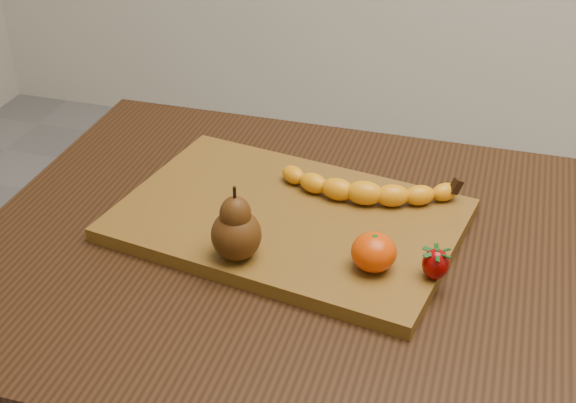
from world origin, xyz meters
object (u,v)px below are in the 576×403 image
(cutting_board, at_px, (288,220))
(mandarin, at_px, (374,252))
(table, at_px, (347,311))
(pear, at_px, (236,223))

(cutting_board, height_order, mandarin, mandarin)
(table, relative_size, pear, 10.14)
(mandarin, bearing_deg, cutting_board, 146.98)
(cutting_board, distance_m, pear, 0.13)
(table, relative_size, cutting_board, 2.22)
(mandarin, bearing_deg, table, 128.45)
(pear, bearing_deg, table, 29.07)
(table, distance_m, pear, 0.22)
(pear, bearing_deg, mandarin, 7.75)
(pear, height_order, mandarin, pear)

